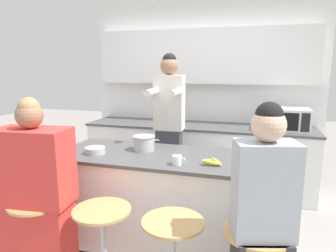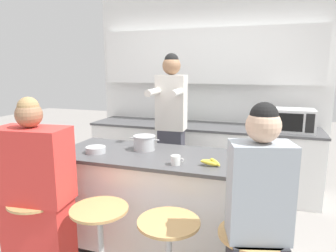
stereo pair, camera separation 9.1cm
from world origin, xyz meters
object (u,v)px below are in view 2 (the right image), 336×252
at_px(coffee_cup_near, 176,160).
at_px(banana_bunch, 211,162).
at_px(cooking_pot, 144,143).
at_px(person_wrapped_blanket, 36,199).
at_px(bar_stool_center_left, 101,242).
at_px(microwave, 291,120).
at_px(bar_stool_leftmost, 39,232).
at_px(potted_plant, 180,115).
at_px(person_seated_near, 257,234).
at_px(kitchen_island, 165,201).
at_px(fruit_bowl, 96,150).
at_px(person_cooking, 171,134).

bearing_deg(coffee_cup_near, banana_bunch, 15.12).
bearing_deg(cooking_pot, person_wrapped_blanket, -123.46).
distance_m(bar_stool_center_left, person_wrapped_blanket, 0.60).
relative_size(banana_bunch, microwave, 0.34).
height_order(bar_stool_leftmost, person_wrapped_blanket, person_wrapped_blanket).
relative_size(banana_bunch, potted_plant, 0.75).
bearing_deg(person_seated_near, banana_bunch, 108.61).
height_order(kitchen_island, fruit_bowl, fruit_bowl).
xyz_separation_m(person_wrapped_blanket, microwave, (1.92, 2.20, 0.35)).
distance_m(fruit_bowl, potted_plant, 1.68).
relative_size(person_seated_near, coffee_cup_near, 13.38).
bearing_deg(fruit_bowl, person_cooking, 62.03).
distance_m(bar_stool_leftmost, fruit_bowl, 0.81).
distance_m(bar_stool_center_left, microwave, 2.65).
relative_size(cooking_pot, coffee_cup_near, 2.69).
xyz_separation_m(person_seated_near, fruit_bowl, (-1.45, 0.60, 0.24)).
bearing_deg(banana_bunch, bar_stool_center_left, -143.08).
height_order(person_wrapped_blanket, banana_bunch, person_wrapped_blanket).
distance_m(person_seated_near, cooking_pot, 1.38).
bearing_deg(kitchen_island, cooking_pot, 157.53).
bearing_deg(person_cooking, kitchen_island, -79.34).
height_order(bar_stool_center_left, potted_plant, potted_plant).
bearing_deg(person_wrapped_blanket, cooking_pot, 50.24).
relative_size(person_wrapped_blanket, potted_plant, 6.06).
height_order(coffee_cup_near, microwave, microwave).
distance_m(bar_stool_leftmost, cooking_pot, 1.14).
bearing_deg(cooking_pot, person_seated_near, -37.84).
relative_size(bar_stool_center_left, person_wrapped_blanket, 0.46).
bearing_deg(cooking_pot, microwave, 44.84).
xyz_separation_m(microwave, potted_plant, (-1.43, 0.05, -0.02)).
bearing_deg(potted_plant, person_seated_near, -63.44).
relative_size(bar_stool_leftmost, banana_bunch, 3.72).
bearing_deg(potted_plant, person_wrapped_blanket, -102.41).
bearing_deg(microwave, cooking_pot, -135.16).
xyz_separation_m(fruit_bowl, coffee_cup_near, (0.80, -0.11, 0.01)).
bearing_deg(bar_stool_center_left, person_wrapped_blanket, -176.15).
bearing_deg(coffee_cup_near, cooking_pot, 140.71).
distance_m(person_seated_near, fruit_bowl, 1.59).
relative_size(bar_stool_center_left, microwave, 1.27).
distance_m(person_wrapped_blanket, fruit_bowl, 0.66).
bearing_deg(fruit_bowl, person_wrapped_blanket, -105.11).
relative_size(kitchen_island, coffee_cup_near, 18.07).
relative_size(coffee_cup_near, potted_plant, 0.46).
bearing_deg(person_seated_near, fruit_bowl, 141.86).
height_order(person_cooking, cooking_pot, person_cooking).
distance_m(cooking_pot, banana_bunch, 0.73).
height_order(bar_stool_center_left, person_wrapped_blanket, person_wrapped_blanket).
bearing_deg(fruit_bowl, bar_stool_leftmost, -106.00).
xyz_separation_m(coffee_cup_near, banana_bunch, (0.27, 0.07, -0.01)).
bearing_deg(person_cooking, microwave, 26.60).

